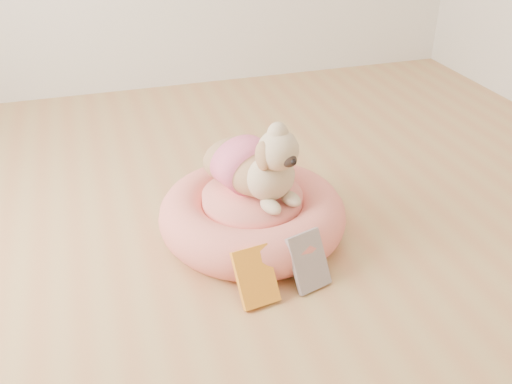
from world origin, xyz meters
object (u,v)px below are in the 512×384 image
object	(u,v)px
pet_bed	(252,215)
book_yellow	(256,277)
book_white	(309,261)
dog	(256,152)

from	to	relation	value
pet_bed	book_yellow	size ratio (longest dim) A/B	3.68
book_yellow	pet_bed	bearing A→B (deg)	66.39
pet_bed	book_white	distance (m)	0.37
pet_bed	dog	xyz separation A→B (m)	(0.02, 0.01, 0.27)
pet_bed	book_yellow	distance (m)	0.39
book_white	pet_bed	bearing A→B (deg)	89.11
dog	book_white	bearing A→B (deg)	-96.34
dog	book_white	distance (m)	0.47
pet_bed	book_white	xyz separation A→B (m)	(0.10, -0.36, 0.00)
book_yellow	book_white	xyz separation A→B (m)	(0.20, 0.02, 0.01)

